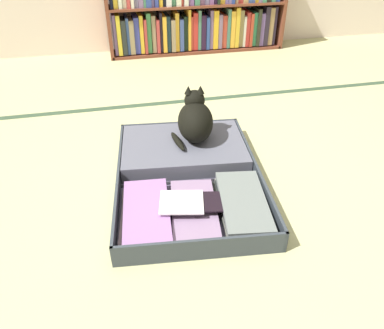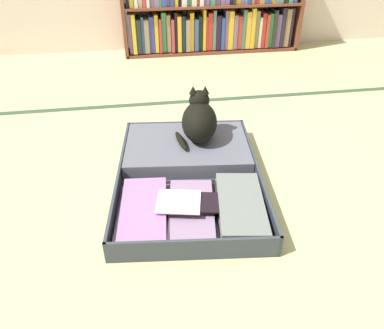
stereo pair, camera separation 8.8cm
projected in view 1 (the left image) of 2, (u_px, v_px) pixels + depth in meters
ground_plane at (216, 217)px, 1.57m from camera, size 10.00×10.00×0.00m
tatami_border at (169, 102)px, 2.51m from camera, size 4.80×0.05×0.00m
bookshelf at (197, 7)px, 3.25m from camera, size 1.60×0.25×0.81m
open_suitcase at (188, 171)px, 1.77m from camera, size 0.75×0.99×0.10m
black_cat at (195, 120)px, 1.86m from camera, size 0.23×0.27×0.27m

